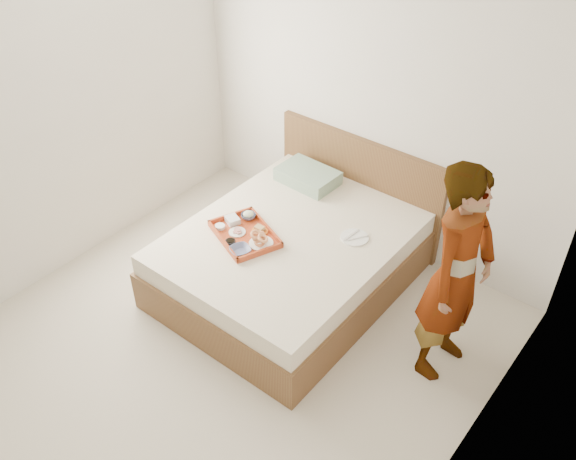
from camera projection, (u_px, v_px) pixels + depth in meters
The scene contains 19 objects.
ground at pixel (213, 358), 4.59m from camera, with size 3.50×4.00×0.01m, color beige.
ceiling at pixel (173, 1), 3.00m from camera, with size 3.50×4.00×0.01m, color white.
wall_back at pixel (374, 102), 5.03m from camera, with size 3.50×0.01×2.60m, color silver.
wall_left at pixel (32, 130), 4.66m from camera, with size 0.01×4.00×2.60m, color silver.
wall_right at pixel (460, 355), 2.93m from camera, with size 0.01×4.00×2.60m, color silver.
bed at pixel (291, 259), 5.07m from camera, with size 1.65×2.00×0.53m, color brown.
headboard at pixel (358, 186), 5.55m from camera, with size 1.65×0.06×0.95m, color brown.
pillow at pixel (308, 176), 5.46m from camera, with size 0.51×0.35×0.12m, color #93A394.
tray at pixel (245, 234), 4.87m from camera, with size 0.55×0.40×0.05m, color #B33F20.
prawn_plate at pixel (261, 243), 4.78m from camera, with size 0.19×0.19×0.01m, color white.
navy_bowl_big at pixel (240, 250), 4.70m from camera, with size 0.15×0.15×0.04m, color navy.
sauce_dish at pixel (230, 242), 4.78m from camera, with size 0.08×0.08×0.03m, color black.
meat_plate at pixel (237, 232), 4.89m from camera, with size 0.14×0.14×0.01m, color white.
bread_plate at pixel (260, 231), 4.91m from camera, with size 0.13×0.13×0.01m, color orange.
salad_bowl at pixel (248, 216), 5.04m from camera, with size 0.12×0.12×0.04m, color navy.
plastic_tub at pixel (232, 220), 4.99m from camera, with size 0.11×0.09×0.05m, color silver.
cheese_round at pixel (220, 227), 4.93m from camera, with size 0.08×0.08×0.03m, color white.
dinner_plate at pixel (355, 237), 4.86m from camera, with size 0.22×0.22×0.01m, color white.
person at pixel (457, 275), 4.07m from camera, with size 0.61×0.40×1.67m, color white.
Camera 1 is at (2.33, -2.03, 3.56)m, focal length 38.80 mm.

